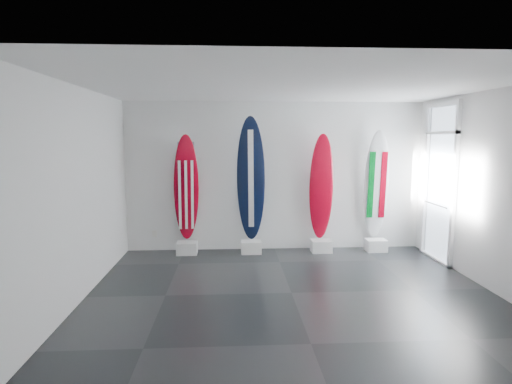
{
  "coord_description": "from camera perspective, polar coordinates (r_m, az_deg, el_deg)",
  "views": [
    {
      "loc": [
        -0.86,
        -5.88,
        2.29
      ],
      "look_at": [
        -0.45,
        1.4,
        1.33
      ],
      "focal_mm": 29.18,
      "sensor_mm": 36.0,
      "label": 1
    }
  ],
  "objects": [
    {
      "name": "wall_back",
      "position": [
        8.46,
        2.6,
        2.12
      ],
      "size": [
        6.0,
        0.0,
        6.0
      ],
      "primitive_type": "plane",
      "rotation": [
        1.57,
        0.0,
        0.0
      ],
      "color": "silver",
      "rests_on": "ground"
    },
    {
      "name": "display_block_swiss",
      "position": [
        8.53,
        8.93,
        -7.33
      ],
      "size": [
        0.4,
        0.3,
        0.24
      ],
      "primitive_type": "cube",
      "color": "white",
      "rests_on": "floor"
    },
    {
      "name": "surfboard_swiss",
      "position": [
        8.41,
        8.95,
        0.66
      ],
      "size": [
        0.49,
        0.25,
        2.13
      ],
      "primitive_type": "ellipsoid",
      "rotation": [
        0.08,
        0.0,
        -0.03
      ],
      "color": "maroon",
      "rests_on": "display_block_swiss"
    },
    {
      "name": "ceiling",
      "position": [
        5.99,
        5.21,
        14.28
      ],
      "size": [
        6.0,
        6.0,
        0.0
      ],
      "primitive_type": "plane",
      "rotation": [
        3.14,
        0.0,
        0.0
      ],
      "color": "white",
      "rests_on": "wall_back"
    },
    {
      "name": "surfboard_navy",
      "position": [
        8.21,
        -0.71,
        1.76
      ],
      "size": [
        0.59,
        0.32,
        2.47
      ],
      "primitive_type": "ellipsoid",
      "rotation": [
        0.06,
        0.0,
        -0.17
      ],
      "color": "black",
      "rests_on": "display_block_navy"
    },
    {
      "name": "glass_door",
      "position": [
        8.4,
        23.89,
        0.94
      ],
      "size": [
        0.12,
        1.16,
        2.85
      ],
      "primitive_type": null,
      "color": "white",
      "rests_on": "floor"
    },
    {
      "name": "surfboard_italy",
      "position": [
        8.71,
        16.18,
        0.92
      ],
      "size": [
        0.52,
        0.32,
        2.2
      ],
      "primitive_type": "ellipsoid",
      "rotation": [
        0.09,
        0.0,
        -0.09
      ],
      "color": "white",
      "rests_on": "display_block_italy"
    },
    {
      "name": "surfboard_usa",
      "position": [
        8.27,
        -9.53,
        0.48
      ],
      "size": [
        0.54,
        0.49,
        2.13
      ],
      "primitive_type": "ellipsoid",
      "rotation": [
        0.16,
        0.0,
        0.15
      ],
      "color": "maroon",
      "rests_on": "display_block_usa"
    },
    {
      "name": "display_block_italy",
      "position": [
        8.83,
        16.1,
        -7.03
      ],
      "size": [
        0.4,
        0.3,
        0.24
      ],
      "primitive_type": "cube",
      "color": "white",
      "rests_on": "floor"
    },
    {
      "name": "floor",
      "position": [
        6.37,
        4.88,
        -13.61
      ],
      "size": [
        6.0,
        6.0,
        0.0
      ],
      "primitive_type": "plane",
      "color": "black",
      "rests_on": "ground"
    },
    {
      "name": "display_block_navy",
      "position": [
        8.35,
        -0.67,
        -7.57
      ],
      "size": [
        0.4,
        0.3,
        0.24
      ],
      "primitive_type": "cube",
      "color": "white",
      "rests_on": "floor"
    },
    {
      "name": "display_block_usa",
      "position": [
        8.4,
        -9.43,
        -7.59
      ],
      "size": [
        0.4,
        0.3,
        0.24
      ],
      "primitive_type": "cube",
      "color": "white",
      "rests_on": "floor"
    },
    {
      "name": "wall_right",
      "position": [
        7.08,
        29.83,
        0.09
      ],
      "size": [
        0.0,
        5.0,
        5.0
      ],
      "primitive_type": "plane",
      "rotation": [
        1.57,
        0.0,
        -1.57
      ],
      "color": "silver",
      "rests_on": "ground"
    },
    {
      "name": "balcony",
      "position": [
        9.22,
        30.98,
        -4.79
      ],
      "size": [
        2.8,
        2.2,
        1.2
      ],
      "primitive_type": null,
      "color": "slate",
      "rests_on": "ground"
    },
    {
      "name": "wall_left",
      "position": [
        6.31,
        -23.05,
        -0.31
      ],
      "size": [
        0.0,
        5.0,
        5.0
      ],
      "primitive_type": "plane",
      "rotation": [
        1.57,
        0.0,
        1.57
      ],
      "color": "silver",
      "rests_on": "ground"
    },
    {
      "name": "wall_outlet",
      "position": [
        8.73,
        -13.73,
        -5.57
      ],
      "size": [
        0.09,
        0.02,
        0.13
      ],
      "primitive_type": "cube",
      "color": "silver",
      "rests_on": "wall_back"
    },
    {
      "name": "wall_front",
      "position": [
        3.58,
        10.83,
        -5.4
      ],
      "size": [
        6.0,
        0.0,
        6.0
      ],
      "primitive_type": "plane",
      "rotation": [
        -1.57,
        0.0,
        0.0
      ],
      "color": "silver",
      "rests_on": "ground"
    }
  ]
}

